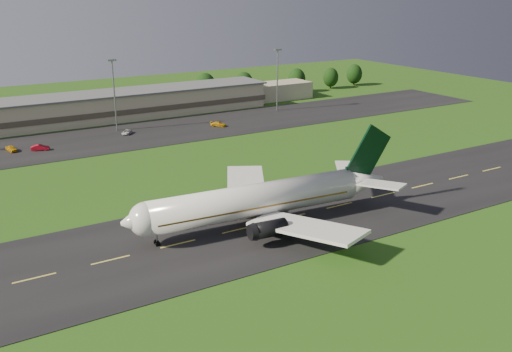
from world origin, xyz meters
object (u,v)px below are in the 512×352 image
service_vehicle_a (11,149)px  service_vehicle_b (40,148)px  light_mast_east (277,72)px  service_vehicle_c (127,132)px  light_mast_centre (114,87)px  airliner (260,200)px  terminal (104,107)px  service_vehicle_d (218,124)px

service_vehicle_a → service_vehicle_b: 6.94m
light_mast_east → service_vehicle_c: 55.68m
light_mast_east → light_mast_centre: bearing=180.0°
airliner → service_vehicle_a: 77.73m
terminal → light_mast_east: size_ratio=7.13×
light_mast_centre → service_vehicle_d: 31.69m
light_mast_east → airliner: bearing=-124.8°
terminal → service_vehicle_c: terminal is taller
airliner → terminal: bearing=93.2°
terminal → light_mast_east: bearing=-16.8°
airliner → service_vehicle_d: bearing=72.5°
service_vehicle_a → terminal: bearing=25.1°
terminal → service_vehicle_c: (-0.46, -21.94, -3.31)m
terminal → service_vehicle_d: 37.45m
airliner → light_mast_east: 97.87m
service_vehicle_a → light_mast_centre: bearing=2.3°
light_mast_east → service_vehicle_a: light_mast_east is taller
airliner → service_vehicle_c: (1.65, 74.31, -3.98)m
light_mast_east → service_vehicle_b: 80.03m
service_vehicle_a → airliner: bearing=-80.9°
airliner → service_vehicle_b: (-22.69, 69.22, -3.84)m
airliner → service_vehicle_c: size_ratio=12.25×
light_mast_centre → service_vehicle_c: bearing=-80.7°
terminal → service_vehicle_a: (-31.17, -24.26, -3.17)m
service_vehicle_c → airliner: bearing=-53.3°
light_mast_centre → service_vehicle_a: size_ratio=4.81×
service_vehicle_a → service_vehicle_b: size_ratio=0.96×
service_vehicle_b → service_vehicle_d: size_ratio=0.94×
service_vehicle_a → service_vehicle_d: 57.18m
light_mast_east → service_vehicle_b: (-78.40, -10.84, -11.91)m
terminal → airliner: bearing=-91.3°
light_mast_east → service_vehicle_a: 85.98m
terminal → service_vehicle_d: size_ratio=30.83×
light_mast_centre → service_vehicle_a: light_mast_centre is taller
light_mast_centre → service_vehicle_d: bearing=-21.2°
light_mast_centre → service_vehicle_c: size_ratio=4.86×
terminal → service_vehicle_c: bearing=-91.2°
airliner → light_mast_centre: bearing=94.0°
airliner → service_vehicle_d: airliner is taller
light_mast_centre → service_vehicle_a: (-29.76, -8.07, -11.92)m
service_vehicle_c → service_vehicle_d: (26.41, -4.86, 0.10)m
terminal → service_vehicle_b: (-24.80, -27.03, -3.17)m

